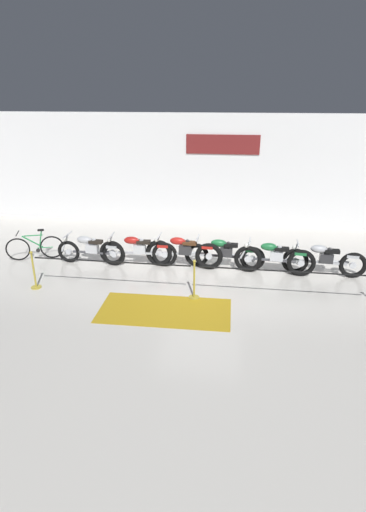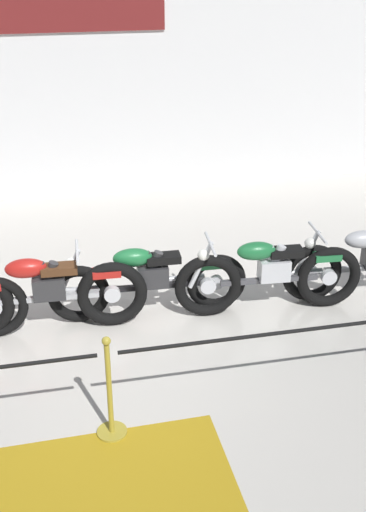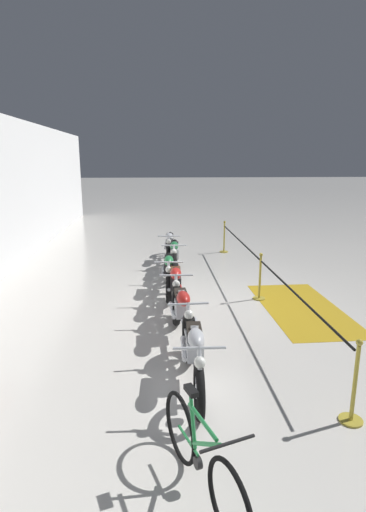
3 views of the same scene
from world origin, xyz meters
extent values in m
plane|color=silver|center=(0.00, 0.00, 0.00)|extent=(120.00, 120.00, 0.00)
torus|color=black|center=(-4.15, 0.53, 0.35)|extent=(0.70, 0.12, 0.70)
torus|color=black|center=(-2.70, 0.48, 0.35)|extent=(0.70, 0.12, 0.70)
cylinder|color=silver|center=(-4.15, 0.53, 0.35)|extent=(0.17, 0.09, 0.17)
cylinder|color=silver|center=(-2.70, 0.48, 0.35)|extent=(0.17, 0.09, 0.17)
cylinder|color=silver|center=(-4.24, 0.53, 0.63)|extent=(0.30, 0.07, 0.59)
cube|color=silver|center=(-3.38, 0.50, 0.51)|extent=(0.37, 0.23, 0.26)
cylinder|color=silver|center=(-3.42, 0.51, 0.71)|extent=(0.18, 0.12, 0.24)
cylinder|color=silver|center=(-3.34, 0.50, 0.71)|extent=(0.18, 0.12, 0.24)
cylinder|color=silver|center=(-3.08, 0.64, 0.37)|extent=(0.70, 0.09, 0.07)
cube|color=#47474C|center=(-3.43, 0.51, 0.37)|extent=(1.16, 0.10, 0.06)
ellipsoid|color=#B7BABF|center=(-3.61, 0.51, 0.77)|extent=(0.47, 0.23, 0.22)
cube|color=black|center=(-3.25, 0.50, 0.73)|extent=(0.41, 0.21, 0.09)
cube|color=#B7BABF|center=(-2.75, 0.48, 0.60)|extent=(0.32, 0.17, 0.08)
cylinder|color=silver|center=(-4.13, 0.53, 0.90)|extent=(0.06, 0.62, 0.04)
sphere|color=silver|center=(-4.21, 0.53, 0.76)|extent=(0.14, 0.14, 0.14)
torus|color=black|center=(-2.78, 0.54, 0.38)|extent=(0.77, 0.15, 0.76)
torus|color=black|center=(-1.18, 0.62, 0.38)|extent=(0.77, 0.15, 0.76)
cylinder|color=silver|center=(-2.78, 0.54, 0.38)|extent=(0.18, 0.09, 0.18)
cylinder|color=silver|center=(-1.18, 0.62, 0.38)|extent=(0.18, 0.09, 0.18)
cylinder|color=silver|center=(-2.87, 0.54, 0.66)|extent=(0.31, 0.07, 0.59)
cube|color=silver|center=(-1.93, 0.58, 0.54)|extent=(0.37, 0.24, 0.26)
cylinder|color=silver|center=(-1.97, 0.58, 0.74)|extent=(0.18, 0.12, 0.24)
cylinder|color=silver|center=(-1.89, 0.59, 0.74)|extent=(0.18, 0.12, 0.24)
cylinder|color=silver|center=(-1.64, 0.74, 0.40)|extent=(0.70, 0.10, 0.07)
cube|color=#ADAFB5|center=(-1.98, 0.58, 0.40)|extent=(1.28, 0.12, 0.06)
ellipsoid|color=#B21E19|center=(-2.16, 0.57, 0.80)|extent=(0.47, 0.24, 0.22)
cube|color=black|center=(-1.80, 0.59, 0.76)|extent=(0.41, 0.22, 0.09)
cube|color=#B21E19|center=(-1.23, 0.62, 0.66)|extent=(0.33, 0.17, 0.08)
cylinder|color=silver|center=(-2.76, 0.55, 0.93)|extent=(0.06, 0.62, 0.04)
sphere|color=silver|center=(-2.84, 0.54, 0.79)|extent=(0.14, 0.14, 0.14)
torus|color=black|center=(-1.36, 0.65, 0.41)|extent=(0.82, 0.18, 0.82)
torus|color=black|center=(0.15, 0.59, 0.41)|extent=(0.82, 0.18, 0.82)
cylinder|color=silver|center=(-1.36, 0.65, 0.41)|extent=(0.19, 0.09, 0.19)
cylinder|color=silver|center=(0.15, 0.59, 0.41)|extent=(0.19, 0.09, 0.19)
cylinder|color=silver|center=(-1.45, 0.65, 0.69)|extent=(0.31, 0.07, 0.59)
cube|color=#2D2D30|center=(-0.56, 0.62, 0.57)|extent=(0.37, 0.23, 0.26)
cylinder|color=#2D2D30|center=(-0.60, 0.62, 0.77)|extent=(0.18, 0.12, 0.24)
cylinder|color=#2D2D30|center=(-0.51, 0.61, 0.77)|extent=(0.18, 0.12, 0.24)
cylinder|color=silver|center=(-0.25, 0.74, 0.43)|extent=(0.70, 0.10, 0.07)
cube|color=#ADAFB5|center=(-0.61, 0.62, 0.43)|extent=(1.21, 0.11, 0.06)
ellipsoid|color=#B21E19|center=(-0.79, 0.63, 0.83)|extent=(0.47, 0.24, 0.22)
cube|color=#4C2D19|center=(-0.43, 0.61, 0.79)|extent=(0.41, 0.22, 0.09)
cube|color=#B21E19|center=(0.10, 0.59, 0.70)|extent=(0.33, 0.17, 0.08)
cylinder|color=silver|center=(-1.34, 0.65, 0.96)|extent=(0.06, 0.62, 0.04)
sphere|color=silver|center=(-1.42, 0.65, 0.82)|extent=(0.14, 0.14, 0.14)
torus|color=black|center=(-0.23, 0.75, 0.37)|extent=(0.74, 0.15, 0.73)
torus|color=black|center=(1.42, 0.69, 0.37)|extent=(0.74, 0.15, 0.73)
cylinder|color=silver|center=(-0.23, 0.75, 0.37)|extent=(0.17, 0.09, 0.17)
cylinder|color=silver|center=(1.42, 0.69, 0.37)|extent=(0.17, 0.09, 0.17)
cylinder|color=silver|center=(-0.32, 0.75, 0.65)|extent=(0.31, 0.07, 0.59)
cube|color=#2D2D30|center=(0.65, 0.72, 0.53)|extent=(0.37, 0.23, 0.26)
cylinder|color=#2D2D30|center=(0.60, 0.72, 0.73)|extent=(0.18, 0.12, 0.24)
cylinder|color=#2D2D30|center=(0.69, 0.71, 0.73)|extent=(0.18, 0.12, 0.24)
cylinder|color=silver|center=(0.95, 0.84, 0.39)|extent=(0.70, 0.09, 0.07)
cube|color=black|center=(0.60, 0.72, 0.39)|extent=(1.32, 0.11, 0.06)
ellipsoid|color=#1E6B38|center=(0.42, 0.72, 0.79)|extent=(0.47, 0.24, 0.22)
cube|color=black|center=(0.78, 0.71, 0.75)|extent=(0.41, 0.21, 0.09)
cube|color=#1E6B38|center=(1.37, 0.69, 0.62)|extent=(0.33, 0.17, 0.08)
cylinder|color=silver|center=(-0.21, 0.75, 0.92)|extent=(0.06, 0.62, 0.04)
sphere|color=silver|center=(-0.29, 0.75, 0.78)|extent=(0.14, 0.14, 0.14)
torus|color=black|center=(1.28, 0.56, 0.40)|extent=(0.81, 0.18, 0.80)
torus|color=black|center=(2.77, 0.46, 0.40)|extent=(0.81, 0.18, 0.80)
cylinder|color=silver|center=(1.28, 0.56, 0.40)|extent=(0.19, 0.09, 0.19)
cylinder|color=silver|center=(2.77, 0.46, 0.40)|extent=(0.19, 0.09, 0.19)
cylinder|color=silver|center=(1.19, 0.57, 0.68)|extent=(0.31, 0.08, 0.59)
cube|color=silver|center=(2.08, 0.51, 0.56)|extent=(0.37, 0.24, 0.26)
cylinder|color=silver|center=(2.03, 0.51, 0.76)|extent=(0.19, 0.12, 0.24)
cylinder|color=silver|center=(2.12, 0.51, 0.76)|extent=(0.19, 0.12, 0.24)
cylinder|color=silver|center=(2.38, 0.63, 0.42)|extent=(0.70, 0.12, 0.07)
cube|color=#47474C|center=(2.03, 0.51, 0.42)|extent=(1.20, 0.14, 0.06)
ellipsoid|color=#1E6B38|center=(1.85, 0.52, 0.82)|extent=(0.47, 0.25, 0.22)
cube|color=black|center=(2.21, 0.50, 0.78)|extent=(0.41, 0.23, 0.09)
cube|color=#1E6B38|center=(2.72, 0.47, 0.69)|extent=(0.33, 0.18, 0.08)
cylinder|color=silver|center=(1.30, 0.56, 0.95)|extent=(0.08, 0.62, 0.04)
sphere|color=silver|center=(1.22, 0.57, 0.81)|extent=(0.14, 0.14, 0.14)
torus|color=black|center=(2.63, 0.64, 0.38)|extent=(0.77, 0.18, 0.76)
torus|color=black|center=(4.20, 0.54, 0.38)|extent=(0.77, 0.18, 0.76)
cylinder|color=silver|center=(2.63, 0.64, 0.38)|extent=(0.18, 0.09, 0.18)
cylinder|color=silver|center=(4.20, 0.54, 0.38)|extent=(0.18, 0.09, 0.18)
cylinder|color=silver|center=(2.54, 0.65, 0.66)|extent=(0.31, 0.08, 0.59)
cube|color=#2D2D30|center=(3.46, 0.59, 0.54)|extent=(0.37, 0.24, 0.26)
cylinder|color=#2D2D30|center=(3.42, 0.59, 0.74)|extent=(0.19, 0.12, 0.24)
cylinder|color=#2D2D30|center=(3.50, 0.58, 0.74)|extent=(0.19, 0.12, 0.24)
cylinder|color=silver|center=(3.77, 0.71, 0.40)|extent=(0.70, 0.12, 0.07)
cube|color=#ADAFB5|center=(3.41, 0.59, 0.40)|extent=(1.26, 0.14, 0.06)
ellipsoid|color=#B7BABF|center=(3.23, 0.60, 0.80)|extent=(0.47, 0.25, 0.22)
cube|color=black|center=(3.59, 0.58, 0.76)|extent=(0.41, 0.23, 0.09)
cube|color=#B7BABF|center=(4.15, 0.54, 0.65)|extent=(0.33, 0.18, 0.08)
cylinder|color=silver|center=(2.65, 0.64, 0.93)|extent=(0.08, 0.62, 0.04)
sphere|color=silver|center=(2.57, 0.65, 0.79)|extent=(0.14, 0.14, 0.14)
torus|color=black|center=(-5.78, 0.46, 0.36)|extent=(0.70, 0.28, 0.73)
torus|color=black|center=(-4.81, 0.80, 0.36)|extent=(0.70, 0.28, 0.73)
cylinder|color=#238442|center=(-5.34, 0.61, 0.58)|extent=(0.58, 0.23, 0.43)
cylinder|color=#238442|center=(-5.30, 0.63, 0.78)|extent=(0.53, 0.21, 0.04)
cylinder|color=#238442|center=(-5.11, 0.70, 0.66)|extent=(0.15, 0.08, 0.55)
cube|color=black|center=(-5.07, 0.71, 0.94)|extent=(0.20, 0.13, 0.05)
cylinder|color=#238442|center=(-5.01, 0.73, 0.36)|extent=(0.44, 0.18, 0.03)
cylinder|color=black|center=(-5.72, 0.48, 0.88)|extent=(0.18, 0.46, 0.03)
cylinder|color=black|center=(-5.22, 0.66, 0.28)|extent=(0.13, 0.09, 0.12)
cylinder|color=gold|center=(-4.36, -1.26, 0.01)|extent=(0.28, 0.28, 0.03)
cylinder|color=gold|center=(-4.36, -1.26, 0.50)|extent=(0.05, 0.05, 0.95)
sphere|color=gold|center=(-4.36, -1.26, 1.01)|extent=(0.08, 0.08, 0.08)
cylinder|color=black|center=(-2.22, -1.26, 0.88)|extent=(4.10, 0.04, 0.04)
cylinder|color=black|center=(2.22, -1.26, 0.88)|extent=(4.42, 0.04, 0.04)
cylinder|color=gold|center=(-0.09, -1.26, 0.01)|extent=(0.28, 0.28, 0.03)
cylinder|color=gold|center=(-0.09, -1.26, 0.50)|extent=(0.05, 0.05, 0.95)
sphere|color=gold|center=(-0.09, -1.26, 1.01)|extent=(0.08, 0.08, 0.08)
cylinder|color=gold|center=(4.52, -1.26, 0.01)|extent=(0.28, 0.28, 0.03)
cylinder|color=gold|center=(4.52, -1.26, 0.50)|extent=(0.05, 0.05, 0.95)
sphere|color=gold|center=(4.52, -1.26, 1.01)|extent=(0.08, 0.08, 0.08)
cube|color=#B78E19|center=(-0.71, -2.01, 0.00)|extent=(3.19, 1.58, 0.01)
camera|label=1|loc=(0.86, -10.26, 4.84)|focal=28.00mm
camera|label=2|loc=(-0.41, -5.87, 4.10)|focal=45.00mm
camera|label=3|loc=(-8.35, 1.02, 3.03)|focal=28.00mm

